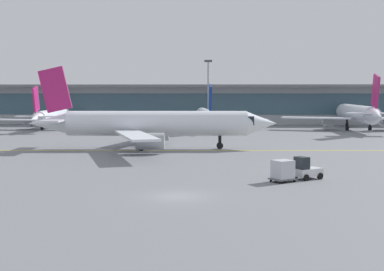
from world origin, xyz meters
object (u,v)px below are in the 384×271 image
(gate_airplane_3, at_px, (357,114))
(gate_airplane_2, at_px, (206,116))
(baggage_tug, at_px, (306,170))
(cargo_dolly_lead, at_px, (283,170))
(gate_airplane_1, at_px, (52,116))
(apron_light_mast_1, at_px, (208,90))
(taxiing_regional_jet, at_px, (154,124))

(gate_airplane_3, bearing_deg, gate_airplane_2, 93.44)
(gate_airplane_2, bearing_deg, baggage_tug, -176.04)
(gate_airplane_2, height_order, cargo_dolly_lead, gate_airplane_2)
(baggage_tug, height_order, cargo_dolly_lead, baggage_tug)
(gate_airplane_1, relative_size, gate_airplane_2, 0.96)
(gate_airplane_3, relative_size, apron_light_mast_1, 2.22)
(gate_airplane_1, bearing_deg, taxiing_regional_jet, -146.72)
(baggage_tug, height_order, apron_light_mast_1, apron_light_mast_1)
(gate_airplane_3, bearing_deg, baggage_tug, 162.69)
(apron_light_mast_1, bearing_deg, gate_airplane_2, -91.81)
(gate_airplane_1, bearing_deg, cargo_dolly_lead, -149.19)
(baggage_tug, relative_size, apron_light_mast_1, 0.19)
(gate_airplane_1, xyz_separation_m, gate_airplane_3, (63.76, 0.52, 0.65))
(taxiing_regional_jet, relative_size, apron_light_mast_1, 2.28)
(gate_airplane_2, relative_size, baggage_tug, 9.64)
(gate_airplane_1, bearing_deg, gate_airplane_3, -90.89)
(baggage_tug, distance_m, cargo_dolly_lead, 2.75)
(gate_airplane_2, bearing_deg, gate_airplane_1, 84.03)
(gate_airplane_1, height_order, taxiing_regional_jet, taxiing_regional_jet)
(gate_airplane_1, bearing_deg, gate_airplane_2, -92.15)
(baggage_tug, bearing_deg, cargo_dolly_lead, -180.00)
(gate_airplane_2, relative_size, taxiing_regional_jet, 0.82)
(baggage_tug, distance_m, apron_light_mast_1, 76.09)
(taxiing_regional_jet, height_order, cargo_dolly_lead, taxiing_regional_jet)
(gate_airplane_1, bearing_deg, apron_light_mast_1, -69.57)
(taxiing_regional_jet, distance_m, baggage_tug, 30.07)
(gate_airplane_2, height_order, apron_light_mast_1, apron_light_mast_1)
(taxiing_regional_jet, xyz_separation_m, baggage_tug, (16.63, -24.92, -2.56))
(gate_airplane_2, relative_size, gate_airplane_3, 0.84)
(gate_airplane_2, relative_size, cargo_dolly_lead, 10.79)
(gate_airplane_3, height_order, taxiing_regional_jet, taxiing_regional_jet)
(gate_airplane_1, xyz_separation_m, cargo_dolly_lead, (39.94, -63.51, -1.66))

